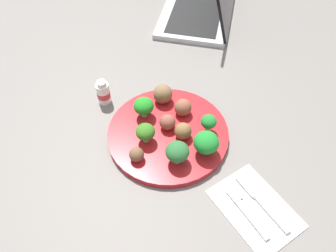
{
  "coord_description": "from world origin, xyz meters",
  "views": [
    {
      "loc": [
        -0.38,
        0.29,
        0.61
      ],
      "look_at": [
        0.0,
        0.0,
        0.04
      ],
      "focal_mm": 35.4,
      "sensor_mm": 36.0,
      "label": 1
    }
  ],
  "objects": [
    {
      "name": "napkin",
      "position": [
        -0.25,
        -0.02,
        0.0
      ],
      "size": [
        0.18,
        0.13,
        0.01
      ],
      "primitive_type": "cube",
      "rotation": [
        0.0,
        0.0,
        -0.07
      ],
      "color": "white",
      "rests_on": "ground_plane"
    },
    {
      "name": "yogurt_bottle",
      "position": [
        0.19,
        0.06,
        0.03
      ],
      "size": [
        0.03,
        0.03,
        0.07
      ],
      "color": "white",
      "rests_on": "ground_plane"
    },
    {
      "name": "laptop",
      "position": [
        0.32,
        -0.4,
        0.04
      ],
      "size": [
        0.38,
        0.39,
        0.21
      ],
      "color": "#BBBBBB",
      "rests_on": "ground_plane"
    },
    {
      "name": "broccoli_floret_near_rim",
      "position": [
        0.01,
        0.05,
        0.05
      ],
      "size": [
        0.04,
        0.04,
        0.05
      ],
      "color": "#A4C181",
      "rests_on": "plate"
    },
    {
      "name": "plate",
      "position": [
        0.0,
        0.0,
        0.01
      ],
      "size": [
        0.28,
        0.28,
        0.02
      ],
      "primitive_type": "cylinder",
      "color": "red",
      "rests_on": "ground_plane"
    },
    {
      "name": "meatball_front_right",
      "position": [
        -0.03,
        -0.02,
        0.04
      ],
      "size": [
        0.04,
        0.04,
        0.04
      ],
      "primitive_type": "sphere",
      "color": "brown",
      "rests_on": "plate"
    },
    {
      "name": "meatball_front_left",
      "position": [
        0.01,
        -0.01,
        0.03
      ],
      "size": [
        0.04,
        0.04,
        0.04
      ],
      "primitive_type": "sphere",
      "color": "brown",
      "rests_on": "plate"
    },
    {
      "name": "broccoli_floret_back_left",
      "position": [
        -0.09,
        -0.03,
        0.05
      ],
      "size": [
        0.06,
        0.06,
        0.06
      ],
      "color": "#94BF7A",
      "rests_on": "plate"
    },
    {
      "name": "broccoli_floret_front_right",
      "position": [
        -0.05,
        -0.07,
        0.05
      ],
      "size": [
        0.04,
        0.04,
        0.05
      ],
      "color": "#A5CA80",
      "rests_on": "plate"
    },
    {
      "name": "meatball_back_left",
      "position": [
        -0.02,
        0.1,
        0.03
      ],
      "size": [
        0.03,
        0.03,
        0.03
      ],
      "primitive_type": "sphere",
      "color": "brown",
      "rests_on": "plate"
    },
    {
      "name": "ground_plane",
      "position": [
        0.0,
        0.0,
        0.0
      ],
      "size": [
        4.0,
        4.0,
        0.0
      ],
      "primitive_type": "plane",
      "color": "slate"
    },
    {
      "name": "meatball_mid_right",
      "position": [
        0.02,
        -0.06,
        0.04
      ],
      "size": [
        0.04,
        0.04,
        0.04
      ],
      "primitive_type": "sphere",
      "color": "brown",
      "rests_on": "plate"
    },
    {
      "name": "broccoli_floret_mid_right",
      "position": [
        0.07,
        0.01,
        0.05
      ],
      "size": [
        0.05,
        0.05,
        0.05
      ],
      "color": "#A3B96B",
      "rests_on": "plate"
    },
    {
      "name": "meatball_center",
      "position": [
        0.09,
        -0.05,
        0.04
      ],
      "size": [
        0.05,
        0.05,
        0.05
      ],
      "primitive_type": "sphere",
      "color": "brown",
      "rests_on": "plate"
    },
    {
      "name": "knife",
      "position": [
        -0.25,
        -0.04,
        0.01
      ],
      "size": [
        0.15,
        0.03,
        0.01
      ],
      "color": "silver",
      "rests_on": "napkin"
    },
    {
      "name": "fork",
      "position": [
        -0.24,
        -0.01,
        0.01
      ],
      "size": [
        0.12,
        0.03,
        0.01
      ],
      "color": "silver",
      "rests_on": "napkin"
    },
    {
      "name": "broccoli_floret_front_left",
      "position": [
        -0.08,
        0.03,
        0.05
      ],
      "size": [
        0.05,
        0.05,
        0.05
      ],
      "color": "#A4C37B",
      "rests_on": "plate"
    }
  ]
}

